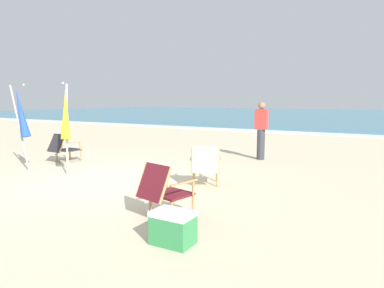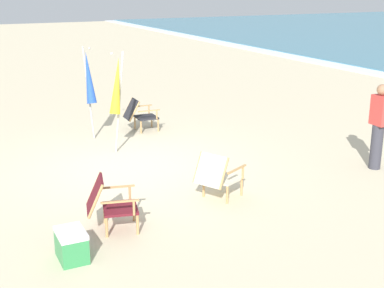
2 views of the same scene
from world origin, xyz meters
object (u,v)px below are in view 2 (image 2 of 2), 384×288
object	(u,v)px
umbrella_furled_blue	(89,78)
umbrella_furled_yellow	(117,87)
beach_chair_front_left	(109,202)
beach_chair_mid_center	(139,114)
cooler_box	(72,245)
beach_chair_front_right	(217,175)
person_near_chairs	(379,126)

from	to	relation	value
umbrella_furled_blue	umbrella_furled_yellow	size ratio (longest dim) A/B	0.99
beach_chair_front_left	beach_chair_mid_center	xyz separation A→B (m)	(-4.86, 2.30, -0.00)
cooler_box	beach_chair_front_right	bearing A→B (deg)	109.49
umbrella_furled_blue	umbrella_furled_yellow	distance (m)	1.30
person_near_chairs	beach_chair_front_left	bearing A→B (deg)	-86.49
beach_chair_front_left	person_near_chairs	size ratio (longest dim) A/B	0.51
beach_chair_front_left	umbrella_furled_blue	size ratio (longest dim) A/B	0.40
beach_chair_front_left	beach_chair_front_right	distance (m)	1.96
beach_chair_front_left	person_near_chairs	distance (m)	5.40
beach_chair_front_left	beach_chair_mid_center	size ratio (longest dim) A/B	1.07
beach_chair_front_right	umbrella_furled_blue	size ratio (longest dim) A/B	0.44
umbrella_furled_yellow	umbrella_furled_blue	bearing A→B (deg)	-169.66
umbrella_furled_yellow	beach_chair_front_right	bearing A→B (deg)	10.01
beach_chair_mid_center	beach_chair_front_left	bearing A→B (deg)	-25.37
beach_chair_front_left	cooler_box	bearing A→B (deg)	-48.85
umbrella_furled_blue	umbrella_furled_yellow	world-z (taller)	umbrella_furled_yellow
beach_chair_front_right	cooler_box	size ratio (longest dim) A/B	1.85
beach_chair_mid_center	person_near_chairs	xyz separation A→B (m)	(4.53, 3.07, 0.42)
beach_chair_front_left	umbrella_furled_yellow	bearing A→B (deg)	159.27
beach_chair_mid_center	beach_chair_front_right	xyz separation A→B (m)	(4.54, -0.37, 0.00)
cooler_box	umbrella_furled_yellow	bearing A→B (deg)	153.90
beach_chair_front_right	umbrella_furled_yellow	bearing A→B (deg)	-169.99
umbrella_furled_blue	beach_chair_front_left	bearing A→B (deg)	-13.01
person_near_chairs	beach_chair_mid_center	bearing A→B (deg)	-145.86
beach_chair_mid_center	beach_chair_front_right	size ratio (longest dim) A/B	0.86
umbrella_furled_blue	person_near_chairs	world-z (taller)	umbrella_furled_blue
umbrella_furled_yellow	cooler_box	bearing A→B (deg)	-26.10
umbrella_furled_yellow	person_near_chairs	bearing A→B (deg)	50.98
umbrella_furled_blue	person_near_chairs	xyz separation A→B (m)	(4.53, 4.25, -0.52)
beach_chair_mid_center	beach_chair_front_right	bearing A→B (deg)	-4.67
cooler_box	beach_chair_front_left	bearing A→B (deg)	131.15
beach_chair_mid_center	beach_chair_front_right	distance (m)	4.55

